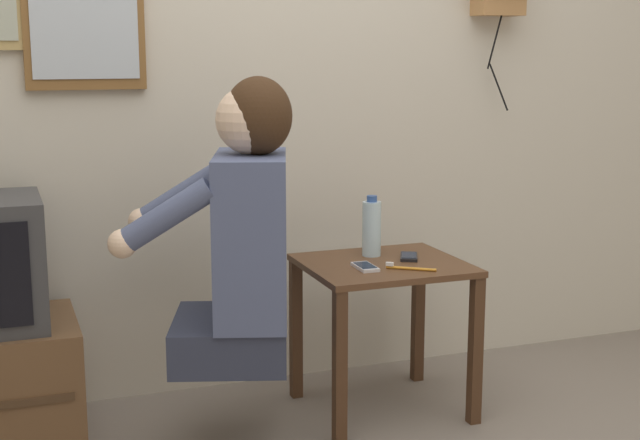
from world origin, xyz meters
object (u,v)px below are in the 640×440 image
(person, at_px, (243,232))
(cell_phone_spare, at_px, (409,257))
(toothbrush, at_px, (407,268))
(water_bottle, at_px, (372,228))
(cell_phone_held, at_px, (365,267))

(person, height_order, cell_phone_spare, person)
(toothbrush, bearing_deg, water_bottle, 42.94)
(person, relative_size, water_bottle, 4.13)
(person, height_order, toothbrush, person)
(water_bottle, height_order, toothbrush, water_bottle)
(person, height_order, water_bottle, person)
(cell_phone_held, bearing_deg, toothbrush, -25.72)
(cell_phone_spare, bearing_deg, toothbrush, -91.88)
(person, relative_size, cell_phone_held, 7.20)
(person, bearing_deg, cell_phone_spare, -60.25)
(cell_phone_held, distance_m, toothbrush, 0.14)
(cell_phone_spare, bearing_deg, person, -142.53)
(cell_phone_held, xyz_separation_m, cell_phone_spare, (0.21, 0.09, 0.00))
(person, xyz_separation_m, cell_phone_spare, (0.65, 0.13, -0.16))
(person, distance_m, toothbrush, 0.59)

